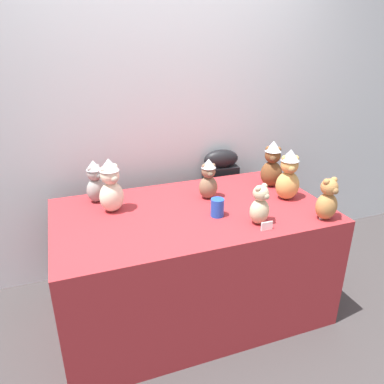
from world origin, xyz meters
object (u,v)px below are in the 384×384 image
(instrument_case, at_px, (220,203))
(party_cup_blue, at_px, (217,207))
(display_table, at_px, (192,262))
(teddy_bear_honey, at_px, (288,175))
(teddy_bear_ash, at_px, (95,182))
(teddy_bear_chestnut, at_px, (272,165))
(teddy_bear_sand, at_px, (260,205))
(teddy_bear_cream, at_px, (111,186))
(teddy_bear_mocha, at_px, (208,179))
(teddy_bear_caramel, at_px, (327,200))

(instrument_case, bearing_deg, party_cup_blue, -110.06)
(display_table, height_order, teddy_bear_honey, teddy_bear_honey)
(teddy_bear_honey, height_order, teddy_bear_ash, teddy_bear_honey)
(teddy_bear_chestnut, xyz_separation_m, teddy_bear_sand, (-0.36, -0.47, -0.05))
(teddy_bear_ash, xyz_separation_m, party_cup_blue, (0.65, -0.46, -0.08))
(party_cup_blue, bearing_deg, instrument_case, 64.34)
(instrument_case, relative_size, party_cup_blue, 8.51)
(display_table, xyz_separation_m, teddy_bear_sand, (0.30, -0.30, 0.49))
(display_table, xyz_separation_m, teddy_bear_cream, (-0.46, 0.15, 0.55))
(teddy_bear_cream, xyz_separation_m, party_cup_blue, (0.58, -0.28, -0.11))
(instrument_case, height_order, teddy_bear_cream, teddy_bear_cream)
(teddy_bear_mocha, xyz_separation_m, teddy_bear_caramel, (0.53, -0.51, -0.01))
(teddy_bear_sand, xyz_separation_m, party_cup_blue, (-0.19, 0.17, -0.06))
(teddy_bear_mocha, xyz_separation_m, teddy_bear_honey, (0.48, -0.19, 0.03))
(teddy_bear_sand, xyz_separation_m, teddy_bear_ash, (-0.84, 0.63, 0.02))
(instrument_case, distance_m, party_cup_blue, 0.89)
(teddy_bear_cream, height_order, teddy_bear_ash, teddy_bear_cream)
(teddy_bear_mocha, xyz_separation_m, teddy_bear_ash, (-0.70, 0.20, 0.00))
(teddy_bear_sand, bearing_deg, teddy_bear_caramel, -34.21)
(teddy_bear_honey, bearing_deg, teddy_bear_sand, -126.33)
(teddy_bear_chestnut, bearing_deg, teddy_bear_ash, -157.06)
(teddy_bear_honey, bearing_deg, teddy_bear_chestnut, 103.83)
(teddy_bear_caramel, bearing_deg, party_cup_blue, 148.23)
(teddy_bear_honey, height_order, teddy_bear_sand, teddy_bear_honey)
(teddy_bear_mocha, relative_size, teddy_bear_ash, 0.98)
(display_table, distance_m, teddy_bear_ash, 0.82)
(instrument_case, height_order, teddy_bear_caramel, teddy_bear_caramel)
(teddy_bear_mocha, relative_size, teddy_bear_honey, 0.81)
(teddy_bear_honey, distance_m, party_cup_blue, 0.55)
(teddy_bear_chestnut, relative_size, party_cup_blue, 3.02)
(teddy_bear_mocha, height_order, teddy_bear_honey, teddy_bear_honey)
(teddy_bear_honey, bearing_deg, instrument_case, 123.79)
(teddy_bear_chestnut, bearing_deg, teddy_bear_cream, -148.49)
(teddy_bear_mocha, bearing_deg, party_cup_blue, -93.61)
(display_table, relative_size, party_cup_blue, 15.35)
(party_cup_blue, bearing_deg, teddy_bear_mocha, 79.47)
(teddy_bear_caramel, height_order, party_cup_blue, teddy_bear_caramel)
(teddy_bear_chestnut, xyz_separation_m, teddy_bear_ash, (-1.20, 0.16, -0.03))
(teddy_bear_mocha, relative_size, teddy_bear_sand, 1.14)
(teddy_bear_mocha, height_order, teddy_bear_caramel, teddy_bear_mocha)
(teddy_bear_chestnut, relative_size, teddy_bear_honey, 0.98)
(teddy_bear_ash, bearing_deg, instrument_case, -18.25)
(instrument_case, height_order, teddy_bear_ash, teddy_bear_ash)
(teddy_bear_caramel, relative_size, teddy_bear_sand, 1.08)
(teddy_bear_chestnut, bearing_deg, teddy_bear_caramel, -56.37)
(teddy_bear_sand, bearing_deg, teddy_bear_cream, 127.77)
(teddy_bear_chestnut, bearing_deg, teddy_bear_mocha, -144.53)
(display_table, bearing_deg, teddy_bear_chestnut, 14.99)
(teddy_bear_mocha, distance_m, party_cup_blue, 0.28)
(party_cup_blue, bearing_deg, teddy_bear_honey, 8.06)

